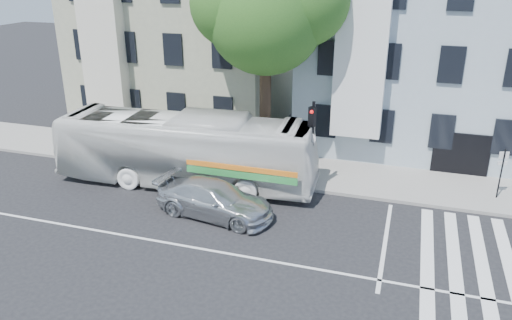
% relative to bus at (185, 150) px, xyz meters
% --- Properties ---
extents(ground, '(120.00, 120.00, 0.00)m').
position_rel_bus_xyz_m(ground, '(2.85, -5.20, -1.69)').
color(ground, black).
rests_on(ground, ground).
extents(sidewalk_far, '(80.00, 4.00, 0.15)m').
position_rel_bus_xyz_m(sidewalk_far, '(2.85, 2.80, -1.62)').
color(sidewalk_far, gray).
rests_on(sidewalk_far, ground).
extents(building_left, '(12.00, 10.00, 11.00)m').
position_rel_bus_xyz_m(building_left, '(-4.15, 9.80, 3.81)').
color(building_left, gray).
rests_on(building_left, ground).
extents(building_right, '(12.00, 10.00, 11.00)m').
position_rel_bus_xyz_m(building_right, '(9.85, 9.80, 3.81)').
color(building_right, '#99A9B6').
rests_on(building_right, ground).
extents(street_tree, '(7.30, 5.90, 11.10)m').
position_rel_bus_xyz_m(street_tree, '(2.91, 3.54, 6.14)').
color(street_tree, '#2D2116').
rests_on(street_tree, ground).
extents(bus, '(3.65, 12.30, 3.38)m').
position_rel_bus_xyz_m(bus, '(0.00, 0.00, 0.00)').
color(bus, white).
rests_on(bus, ground).
extents(sedan, '(2.73, 5.23, 1.45)m').
position_rel_bus_xyz_m(sedan, '(2.48, -2.60, -0.97)').
color(sedan, silver).
rests_on(sedan, ground).
extents(hedge, '(8.54, 1.42, 0.70)m').
position_rel_bus_xyz_m(hedge, '(-2.20, 1.10, -1.19)').
color(hedge, '#25531A').
rests_on(hedge, sidewalk_far).
extents(traffic_signal, '(0.42, 0.53, 4.22)m').
position_rel_bus_xyz_m(traffic_signal, '(5.74, 0.74, 1.04)').
color(traffic_signal, black).
rests_on(traffic_signal, ground).
extents(far_sign_pole, '(0.40, 0.21, 2.26)m').
position_rel_bus_xyz_m(far_sign_pole, '(13.71, 2.45, -0.09)').
color(far_sign_pole, black).
rests_on(far_sign_pole, sidewalk_far).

